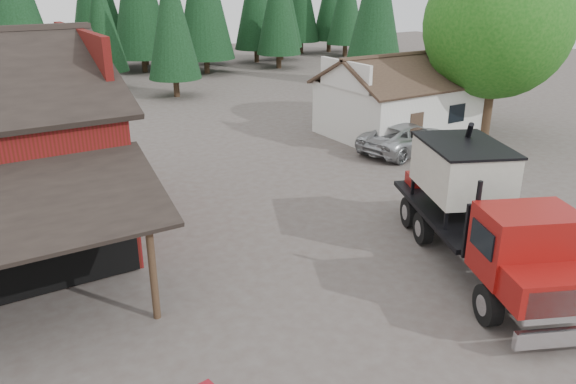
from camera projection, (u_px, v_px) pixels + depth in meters
ground at (367, 294)px, 16.37m from camera, size 120.00×120.00×0.00m
farmhouse at (399, 105)px, 32.48m from camera, size 8.60×6.42×4.65m
deciduous_tree at (498, 30)px, 30.54m from camera, size 8.00×8.00×10.20m
conifer_backdrop at (62, 81)px, 49.58m from camera, size 76.00×16.00×16.00m
near_pine_b at (171, 16)px, 40.93m from camera, size 3.96×3.96×10.40m
feed_truck at (481, 209)px, 17.28m from camera, size 6.10×9.45×4.19m
silver_car at (406, 137)px, 29.35m from camera, size 6.09×3.67×1.58m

